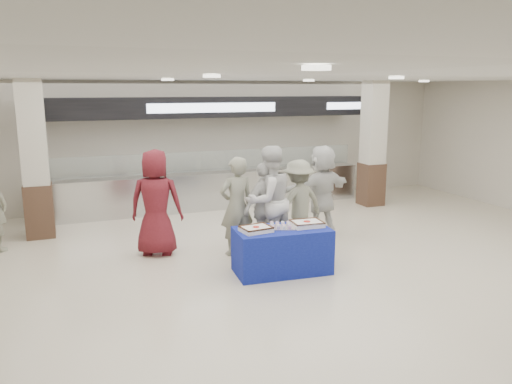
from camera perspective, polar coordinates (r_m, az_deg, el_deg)
name	(u,v)px	position (r m, az deg, el deg)	size (l,w,h in m)	color
ground	(306,282)	(8.08, 5.77, -10.15)	(14.00, 14.00, 0.00)	beige
serving_line	(211,163)	(12.68, -5.19, 3.34)	(8.70, 0.85, 2.80)	silver
column_left	(35,163)	(10.98, -23.93, 3.02)	(0.55, 0.55, 3.20)	#3C271B
column_right	(373,147)	(13.25, 13.20, 5.06)	(0.55, 0.55, 3.20)	#3C271B
display_table	(282,251)	(8.32, 2.99, -6.70)	(1.55, 0.78, 0.75)	navy
sheet_cake_left	(256,229)	(8.02, 0.01, -4.21)	(0.51, 0.42, 0.10)	white
sheet_cake_right	(307,223)	(8.37, 5.84, -3.57)	(0.53, 0.43, 0.10)	white
cupcake_tray	(281,226)	(8.24, 2.84, -3.89)	(0.54, 0.47, 0.07)	silver
civilian_maroon	(156,203)	(9.23, -11.36, -1.19)	(0.95, 0.62, 1.95)	maroon
soldier_a	(237,206)	(9.06, -2.23, -1.64)	(0.66, 0.43, 1.82)	slate
chef_tall	(269,200)	(9.10, 1.48, -0.97)	(0.97, 0.76, 2.00)	silver
chef_short	(265,208)	(9.18, 1.03, -1.84)	(0.99, 0.41, 1.70)	silver
soldier_b	(298,203)	(9.67, 4.85, -1.24)	(1.08, 0.62, 1.67)	slate
civilian_white	(322,190)	(10.36, 7.53, 0.17)	(1.75, 0.56, 1.88)	silver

